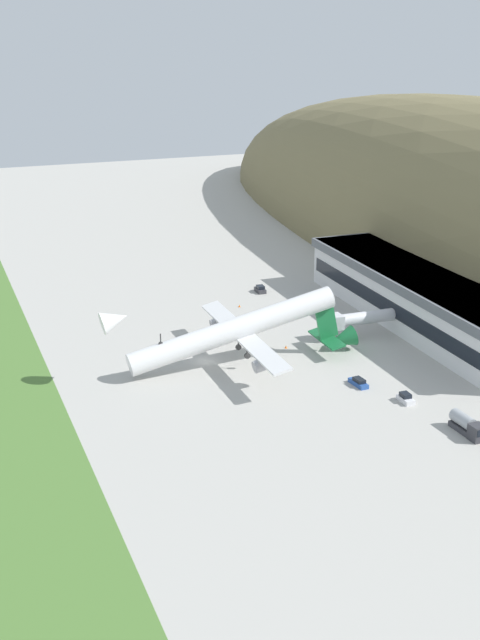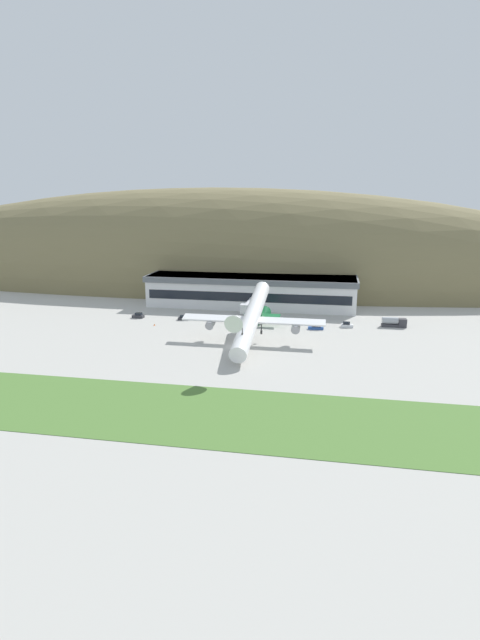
# 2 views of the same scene
# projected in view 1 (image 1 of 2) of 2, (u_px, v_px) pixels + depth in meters

# --- Properties ---
(ground_plane) EXTENTS (471.72, 471.72, 0.00)m
(ground_plane) POSITION_uv_depth(u_px,v_px,m) (205.00, 362.00, 170.73)
(ground_plane) COLOR #ADAAA3
(terminal_building) EXTENTS (74.62, 20.11, 11.07)m
(terminal_building) POSITION_uv_depth(u_px,v_px,m) (428.00, 296.00, 188.86)
(terminal_building) COLOR silver
(terminal_building) RESTS_ON ground_plane
(jetway_0) EXTENTS (3.38, 14.81, 5.43)m
(jetway_0) POSITION_uv_depth(u_px,v_px,m) (357.00, 319.00, 182.05)
(jetway_0) COLOR silver
(jetway_0) RESTS_ON ground_plane
(cargo_airplane) EXTENTS (39.02, 50.84, 14.87)m
(cargo_airplane) POSITION_uv_depth(u_px,v_px,m) (238.00, 331.00, 166.63)
(cargo_airplane) COLOR white
(service_car_0) EXTENTS (4.61, 2.05, 1.45)m
(service_car_0) POSITION_uv_depth(u_px,v_px,m) (359.00, 382.00, 159.73)
(service_car_0) COLOR #264C99
(service_car_0) RESTS_ON ground_plane
(service_car_1) EXTENTS (4.02, 1.99, 1.42)m
(service_car_1) POSITION_uv_depth(u_px,v_px,m) (286.00, 309.00, 198.33)
(service_car_1) COLOR #333338
(service_car_1) RESTS_ON ground_plane
(service_car_2) EXTENTS (3.67, 1.75, 1.59)m
(service_car_2) POSITION_uv_depth(u_px,v_px,m) (406.00, 398.00, 153.08)
(service_car_2) COLOR silver
(service_car_2) RESTS_ON ground_plane
(service_car_3) EXTENTS (3.78, 2.04, 1.67)m
(service_car_3) POSITION_uv_depth(u_px,v_px,m) (260.00, 289.00, 211.96)
(service_car_3) COLOR #333338
(service_car_3) RESTS_ON ground_plane
(fuel_truck) EXTENTS (7.45, 2.52, 3.01)m
(fuel_truck) POSITION_uv_depth(u_px,v_px,m) (467.00, 425.00, 141.40)
(fuel_truck) COLOR #333338
(fuel_truck) RESTS_ON ground_plane
(traffic_cone_0) EXTENTS (0.52, 0.52, 0.58)m
(traffic_cone_0) POSITION_uv_depth(u_px,v_px,m) (286.00, 347.00, 177.36)
(traffic_cone_0) COLOR orange
(traffic_cone_0) RESTS_ON ground_plane
(traffic_cone_1) EXTENTS (0.52, 0.52, 0.58)m
(traffic_cone_1) POSITION_uv_depth(u_px,v_px,m) (239.00, 306.00, 201.66)
(traffic_cone_1) COLOR orange
(traffic_cone_1) RESTS_ON ground_plane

